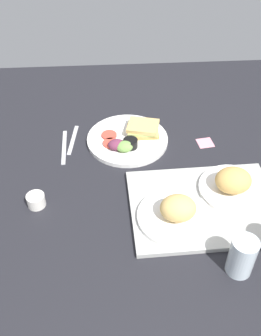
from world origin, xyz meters
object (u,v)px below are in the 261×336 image
Objects in this scene: plate_with_salad at (129,138)px; sticky_note at (205,143)px; bread_plate_near at (233,184)px; drinking_glass at (242,256)px; serving_tray at (204,206)px; bread_plate_far at (176,213)px; espresso_cup at (36,200)px; fork at (73,140)px; knife at (64,147)px.

sticky_note is (-27.65, 2.45, -1.61)cm from plate_with_salad.
bread_plate_near is at bearing 136.29° from plate_with_salad.
drinking_glass is at bearing 114.35° from plate_with_salad.
serving_tray is 11.57cm from bread_plate_far.
bread_plate_near is at bearing -153.75° from serving_tray.
plate_with_salad is 2.51× the size of drinking_glass.
espresso_cup is 0.33× the size of fork.
sticky_note is at bearing -92.55° from drinking_glass.
espresso_cup is (41.47, -9.75, -2.41)cm from bread_plate_far.
drinking_glass reaches higher than plate_with_salad.
plate_with_salad is (20.76, -33.64, 0.87)cm from serving_tray.
bread_plate_far is 40.49cm from plate_with_salad.
knife is 51.31cm from sticky_note.
drinking_glass is 0.62× the size of knife.
knife is at bearing -103.75° from espresso_cup.
fork is (45.92, -58.25, -5.62)cm from drinking_glass.
fork is 48.55cm from sticky_note.
serving_tray is at bearing -78.53° from drinking_glass.
bread_plate_far reaches higher than serving_tray.
espresso_cup is at bearing -15.16° from knife.
sticky_note is (-16.57, -36.40, -4.35)cm from bread_plate_far.
knife is (34.74, -37.26, -4.16)cm from bread_plate_far.
plate_with_salad is 27.81cm from sticky_note.
espresso_cup is 0.29× the size of knife.
fork is (50.93, -31.36, -4.53)cm from bread_plate_near.
drinking_glass is 53.76cm from sticky_note.
bread_plate_far is 3.92× the size of sticky_note.
bread_plate_far reaches higher than sticky_note.
drinking_glass reaches higher than espresso_cup.
bread_plate_far is 51.11cm from knife.
sticky_note is at bearing -114.47° from bread_plate_far.
espresso_cup is 63.89cm from sticky_note.
drinking_glass is 2.10× the size of sticky_note.
bread_plate_near reaches higher than serving_tray.
serving_tray is at bearing 52.78° from knife.
fork is at bearing -5.74° from sticky_note.
plate_with_salad is at bearing -74.07° from bread_plate_far.
bread_plate_near is at bearing -179.86° from espresso_cup.
bread_plate_far reaches higher than fork.
serving_tray is 54.91cm from fork.
plate_with_salad is (11.09, -38.85, -2.75)cm from bread_plate_far.
sticky_note is at bearing 174.95° from plate_with_salad.
espresso_cup is at bearing 43.76° from plate_with_salad.
bread_plate_near reaches higher than fork.
knife is (44.42, -32.05, -0.55)cm from serving_tray.
drinking_glass reaches higher than knife.
plate_with_salad is at bearing -43.71° from bread_plate_near.
knife is at bearing -29.33° from fork.
plate_with_salad is at bearing 90.89° from fork.
bread_plate_near is 1.27× the size of fork.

